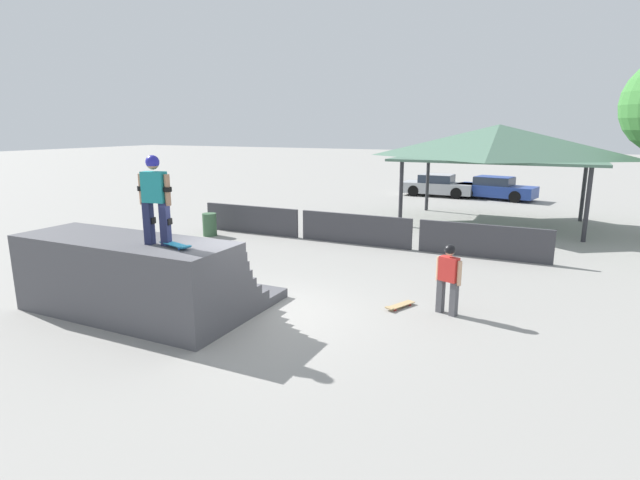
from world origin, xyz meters
The scene contains 11 objects.
ground_plane centered at (0.00, 0.00, 0.00)m, with size 160.00×160.00×0.00m, color gray.
quarter_pipe_ramp centered at (-2.47, -0.78, 0.75)m, with size 5.05×3.38×1.70m.
skater_on_deck centered at (-1.40, -1.18, 2.72)m, with size 0.76×0.30×1.77m.
skateboard_on_deck centered at (-0.91, -1.22, 1.76)m, with size 0.86×0.43×0.09m.
bystander_walking centered at (3.74, 1.97, 0.92)m, with size 0.61×0.33×1.56m.
skateboard_on_ground centered at (2.70, 1.88, 0.06)m, with size 0.52×0.83×0.09m.
barrier_fence centered at (-0.57, 7.35, 0.53)m, with size 12.66×0.12×1.05m.
pavilion_shelter centered at (3.27, 13.41, 3.37)m, with size 7.95×5.22×4.11m.
trash_bin centered at (-6.00, 6.24, 0.42)m, with size 0.52×0.52×0.85m, color #385B3D.
parked_car_silver centered at (-0.82, 21.15, 0.60)m, with size 4.13×1.87×1.27m.
parked_car_blue centered at (2.43, 21.17, 0.60)m, with size 4.53×2.46×1.27m.
Camera 1 is at (5.71, -8.50, 3.99)m, focal length 28.00 mm.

